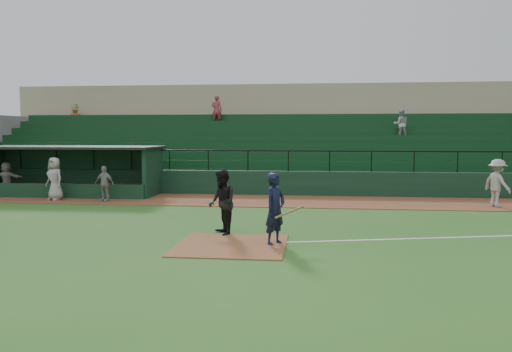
# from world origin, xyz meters

# --- Properties ---
(ground) EXTENTS (90.00, 90.00, 0.00)m
(ground) POSITION_xyz_m (0.00, 0.00, 0.00)
(ground) COLOR #29561C
(ground) RESTS_ON ground
(warning_track) EXTENTS (40.00, 4.00, 0.03)m
(warning_track) POSITION_xyz_m (0.00, 8.00, 0.01)
(warning_track) COLOR brown
(warning_track) RESTS_ON ground
(home_plate_dirt) EXTENTS (3.00, 3.00, 0.03)m
(home_plate_dirt) POSITION_xyz_m (0.00, -1.00, 0.01)
(home_plate_dirt) COLOR brown
(home_plate_dirt) RESTS_ON ground
(foul_line) EXTENTS (17.49, 4.44, 0.01)m
(foul_line) POSITION_xyz_m (8.00, 1.20, 0.01)
(foul_line) COLOR white
(foul_line) RESTS_ON ground
(stadium_structure) EXTENTS (38.00, 13.08, 6.40)m
(stadium_structure) POSITION_xyz_m (-0.00, 16.46, 2.30)
(stadium_structure) COLOR black
(stadium_structure) RESTS_ON ground
(dugout) EXTENTS (8.90, 3.20, 2.42)m
(dugout) POSITION_xyz_m (-9.75, 9.56, 1.33)
(dugout) COLOR black
(dugout) RESTS_ON ground
(batter_at_plate) EXTENTS (1.19, 0.87, 2.00)m
(batter_at_plate) POSITION_xyz_m (1.19, -0.73, 1.00)
(batter_at_plate) COLOR black
(batter_at_plate) RESTS_ON ground
(umpire) EXTENTS (1.09, 1.19, 1.98)m
(umpire) POSITION_xyz_m (-0.51, 0.43, 0.99)
(umpire) COLOR black
(umpire) RESTS_ON ground
(runner) EXTENTS (1.22, 1.47, 1.97)m
(runner) POSITION_xyz_m (9.77, 7.18, 1.02)
(runner) COLOR #A29C97
(runner) RESTS_ON warning_track
(dugout_player_a) EXTENTS (0.98, 0.55, 1.59)m
(dugout_player_a) POSITION_xyz_m (-7.05, 6.94, 0.82)
(dugout_player_a) COLOR gray
(dugout_player_a) RESTS_ON warning_track
(dugout_player_b) EXTENTS (1.12, 0.96, 1.94)m
(dugout_player_b) POSITION_xyz_m (-9.48, 7.13, 1.00)
(dugout_player_b) COLOR #A29D98
(dugout_player_b) RESTS_ON warning_track
(dugout_player_c) EXTENTS (1.54, 0.56, 1.64)m
(dugout_player_c) POSITION_xyz_m (-12.68, 8.45, 0.85)
(dugout_player_c) COLOR gray
(dugout_player_c) RESTS_ON warning_track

